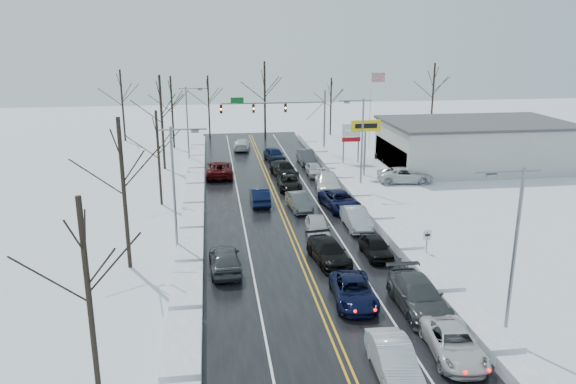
{
  "coord_description": "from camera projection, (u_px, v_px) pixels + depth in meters",
  "views": [
    {
      "loc": [
        -5.86,
        -41.52,
        15.07
      ],
      "look_at": [
        0.18,
        1.84,
        2.5
      ],
      "focal_mm": 35.0,
      "sensor_mm": 36.0,
      "label": 1
    }
  ],
  "objects": [
    {
      "name": "queued_car_11",
      "position": [
        417.0,
        309.0,
        31.59
      ],
      "size": [
        2.43,
        5.9,
        1.71
      ],
      "primitive_type": "imported",
      "rotation": [
        0.0,
        0.0,
        -0.01
      ],
      "color": "#383B3D",
      "rests_on": "ground"
    },
    {
      "name": "dealership_building",
      "position": [
        475.0,
        144.0,
        64.05
      ],
      "size": [
        20.4,
        12.4,
        5.3
      ],
      "color": "#B4B5B0",
      "rests_on": "ground"
    },
    {
      "name": "queued_car_10",
      "position": [
        453.0,
        356.0,
        27.06
      ],
      "size": [
        2.7,
        5.09,
        1.36
      ],
      "primitive_type": "imported",
      "rotation": [
        0.0,
        0.0,
        -0.09
      ],
      "color": "silver",
      "rests_on": "ground"
    },
    {
      "name": "queued_car_12",
      "position": [
        375.0,
        256.0,
        39.02
      ],
      "size": [
        1.72,
        4.18,
        1.42
      ],
      "primitive_type": "imported",
      "rotation": [
        0.0,
        0.0,
        0.01
      ],
      "color": "black",
      "rests_on": "ground"
    },
    {
      "name": "queued_car_17",
      "position": [
        306.0,
        164.0,
        66.32
      ],
      "size": [
        1.82,
        4.95,
        1.62
      ],
      "primitive_type": "imported",
      "rotation": [
        0.0,
        0.0,
        0.02
      ],
      "color": "#393B3D",
      "rests_on": "ground"
    },
    {
      "name": "oncoming_car_1",
      "position": [
        220.0,
        176.0,
        60.47
      ],
      "size": [
        2.91,
        6.09,
        1.68
      ],
      "primitive_type": "imported",
      "rotation": [
        0.0,
        0.0,
        3.12
      ],
      "color": "#44090B",
      "rests_on": "ground"
    },
    {
      "name": "queued_car_7",
      "position": [
        284.0,
        176.0,
        60.55
      ],
      "size": [
        2.93,
        5.68,
        1.58
      ],
      "primitive_type": "imported",
      "rotation": [
        0.0,
        0.0,
        0.14
      ],
      "color": "black",
      "rests_on": "ground"
    },
    {
      "name": "snow_bank_right",
      "position": [
        375.0,
        217.0,
        47.38
      ],
      "size": [
        1.82,
        72.0,
        0.75
      ],
      "primitive_type": "cube",
      "color": "white",
      "rests_on": "ground"
    },
    {
      "name": "tree_far_e",
      "position": [
        434.0,
        84.0,
        85.18
      ],
      "size": [
        4.2,
        4.2,
        10.5
      ],
      "color": "#2D231C",
      "rests_on": "ground"
    },
    {
      "name": "parked_car_0",
      "position": [
        405.0,
        182.0,
        58.07
      ],
      "size": [
        5.91,
        3.26,
        1.57
      ],
      "primitive_type": "imported",
      "rotation": [
        0.0,
        0.0,
        1.45
      ],
      "color": "silver",
      "rests_on": "ground"
    },
    {
      "name": "speed_limit_sign",
      "position": [
        427.0,
        240.0,
        37.49
      ],
      "size": [
        0.55,
        0.09,
        2.35
      ],
      "color": "slate",
      "rests_on": "ground"
    },
    {
      "name": "tree_left_a",
      "position": [
        85.0,
        261.0,
        22.23
      ],
      "size": [
        3.6,
        3.6,
        9.0
      ],
      "color": "#2D231C",
      "rests_on": "ground"
    },
    {
      "name": "oncoming_car_0",
      "position": [
        260.0,
        204.0,
        50.88
      ],
      "size": [
        1.61,
        4.58,
        1.51
      ],
      "primitive_type": "imported",
      "rotation": [
        0.0,
        0.0,
        3.14
      ],
      "color": "black",
      "rests_on": "ground"
    },
    {
      "name": "parked_car_1",
      "position": [
        418.0,
        171.0,
        62.72
      ],
      "size": [
        2.31,
        5.11,
        1.45
      ],
      "primitive_type": "imported",
      "rotation": [
        0.0,
        0.0,
        -0.06
      ],
      "color": "#3F4244",
      "rests_on": "ground"
    },
    {
      "name": "tree_far_b",
      "position": [
        208.0,
        94.0,
        80.97
      ],
      "size": [
        3.6,
        3.6,
        9.0
      ],
      "color": "#2D231C",
      "rests_on": "ground"
    },
    {
      "name": "queued_car_1",
      "position": [
        393.0,
        375.0,
        25.55
      ],
      "size": [
        1.84,
        4.81,
        1.56
      ],
      "primitive_type": "imported",
      "rotation": [
        0.0,
        0.0,
        -0.04
      ],
      "color": "silver",
      "rests_on": "ground"
    },
    {
      "name": "used_vehicles_sign",
      "position": [
        351.0,
        135.0,
        65.89
      ],
      "size": [
        2.2,
        0.22,
        4.65
      ],
      "color": "slate",
      "rests_on": "ground"
    },
    {
      "name": "queued_car_8",
      "position": [
        274.0,
        161.0,
        67.43
      ],
      "size": [
        2.57,
        5.03,
        1.64
      ],
      "primitive_type": "imported",
      "rotation": [
        0.0,
        0.0,
        0.14
      ],
      "color": "black",
      "rests_on": "ground"
    },
    {
      "name": "queued_car_5",
      "position": [
        299.0,
        210.0,
        49.22
      ],
      "size": [
        1.95,
        4.62,
        1.48
      ],
      "primitive_type": "imported",
      "rotation": [
        0.0,
        0.0,
        0.09
      ],
      "color": "#46484C",
      "rests_on": "ground"
    },
    {
      "name": "streetlight_nw",
      "position": [
        189.0,
        119.0,
        64.75
      ],
      "size": [
        3.2,
        0.25,
        9.0
      ],
      "color": "slate",
      "rests_on": "ground"
    },
    {
      "name": "ground",
      "position": [
        289.0,
        229.0,
        44.47
      ],
      "size": [
        160.0,
        160.0,
        0.0
      ],
      "primitive_type": "plane",
      "color": "silver",
      "rests_on": "ground"
    },
    {
      "name": "road_surface",
      "position": [
        286.0,
        220.0,
        46.37
      ],
      "size": [
        14.0,
        84.0,
        0.01
      ],
      "primitive_type": "cube",
      "color": "black",
      "rests_on": "ground"
    },
    {
      "name": "queued_car_3",
      "position": [
        328.0,
        262.0,
        38.08
      ],
      "size": [
        2.66,
        5.29,
        1.47
      ],
      "primitive_type": "imported",
      "rotation": [
        0.0,
        0.0,
        0.12
      ],
      "color": "black",
      "rests_on": "ground"
    },
    {
      "name": "queued_car_15",
      "position": [
        327.0,
        190.0,
        55.29
      ],
      "size": [
        3.07,
        5.98,
        1.66
      ],
      "primitive_type": "imported",
      "rotation": [
        0.0,
        0.0,
        -0.13
      ],
      "color": "silver",
      "rests_on": "ground"
    },
    {
      "name": "oncoming_car_3",
      "position": [
        225.0,
        271.0,
        36.65
      ],
      "size": [
        2.18,
        4.98,
        1.67
      ],
      "primitive_type": "imported",
      "rotation": [
        0.0,
        0.0,
        3.18
      ],
      "color": "#3E4143",
      "rests_on": "ground"
    },
    {
      "name": "streetlight_se",
      "position": [
        512.0,
        242.0,
        26.97
      ],
      "size": [
        3.2,
        0.25,
        9.0
      ],
      "color": "slate",
      "rests_on": "ground"
    },
    {
      "name": "tree_far_d",
      "position": [
        331.0,
        95.0,
        82.97
      ],
      "size": [
        3.4,
        3.4,
        8.5
      ],
      "color": "#2D231C",
      "rests_on": "ground"
    },
    {
      "name": "queued_car_2",
      "position": [
        353.0,
        302.0,
        32.45
      ],
      "size": [
        2.66,
        5.15,
        1.39
      ],
      "primitive_type": "imported",
      "rotation": [
        0.0,
        0.0,
        -0.07
      ],
      "color": "black",
      "rests_on": "ground"
    },
    {
      "name": "streetlight_sw",
      "position": [
        176.0,
        181.0,
        38.09
      ],
      "size": [
        3.2,
        0.25,
        9.0
      ],
      "color": "slate",
      "rests_on": "ground"
    },
    {
      "name": "tree_left_b",
      "position": [
        122.0,
        165.0,
        35.3
      ],
      "size": [
        4.0,
        4.0,
        10.0
      ],
      "color": "#2D231C",
      "rests_on": "ground"
    },
    {
      "name": "traffic_signal_mast",
      "position": [
        285.0,
        111.0,
        70.06
      ],
      "size": [
        13.28,
        0.39,
        8.0
      ],
      "color": "slate",
      "rests_on": "ground"
    },
    {
      "name": "snow_bank_left",
      "position": [
        193.0,
        225.0,
        45.36
      ],
      "size": [
        1.82,
        72.0,
        0.75
      ],
      "primitive_type": "cube",
      "color": "white",
      "rests_on": "ground"
    },
    {
      "name": "tree_left_d",
      "position": [
        161.0,
        104.0,
        61.9
      ],
      "size": [
        4.2,
        4.2,
        10.5
      ],
      "color": "#2D231C",
      "rests_on": "ground"
    },
    {
      "name": "queued_car_16",
      "position": [
        314.0,
        176.0,
        60.7
      ],
      "size": [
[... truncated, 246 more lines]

